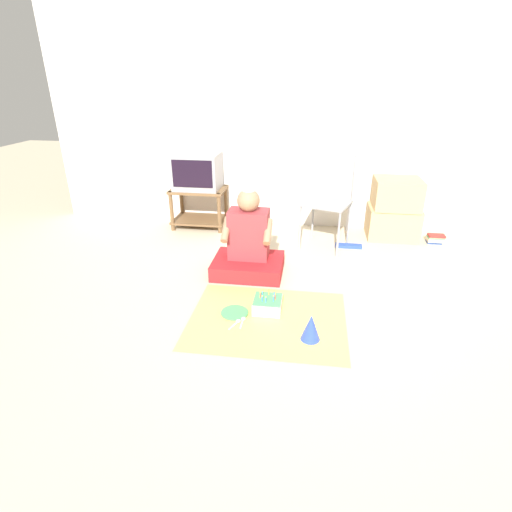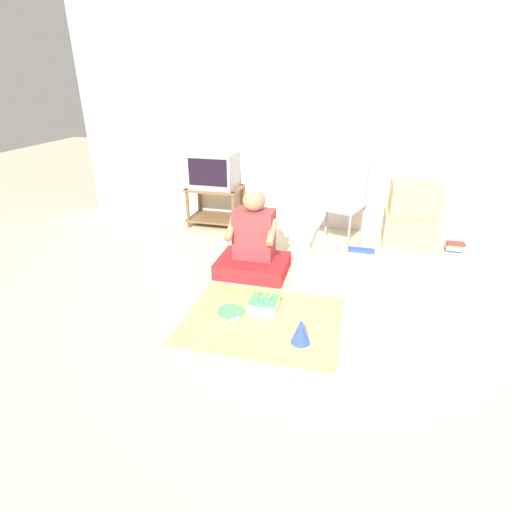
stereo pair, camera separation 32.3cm
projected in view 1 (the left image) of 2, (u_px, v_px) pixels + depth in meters
ground_plane at (315, 327)px, 2.94m from camera, size 16.00×16.00×0.00m
wall_back at (324, 116)px, 4.39m from camera, size 6.40×0.06×2.55m
tv_stand at (199, 204)px, 4.76m from camera, size 0.63×0.43×0.47m
tv at (197, 171)px, 4.60m from camera, size 0.52×0.42×0.40m
folding_chair at (330, 194)px, 4.17m from camera, size 0.57×0.55×0.95m
cardboard_box_stack at (394, 209)px, 4.42m from camera, size 0.55×0.45×0.67m
dust_mop at (351, 209)px, 4.23m from camera, size 0.28×0.49×1.30m
book_pile at (435, 239)px, 4.37m from camera, size 0.18×0.14×0.10m
person_seated at (248, 246)px, 3.65m from camera, size 0.64×0.50×0.86m
party_cloth at (267, 319)px, 3.02m from camera, size 1.17×0.94×0.01m
birthday_cake at (268, 304)px, 3.11m from camera, size 0.22×0.22×0.16m
party_hat_blue at (311, 327)px, 2.75m from camera, size 0.14×0.14×0.19m
paper_plate at (235, 312)px, 3.09m from camera, size 0.21×0.21×0.01m
plastic_spoon_near at (243, 320)px, 3.00m from camera, size 0.04×0.15×0.01m
plastic_spoon_far at (237, 322)px, 2.97m from camera, size 0.07×0.14×0.01m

